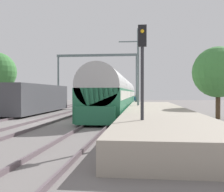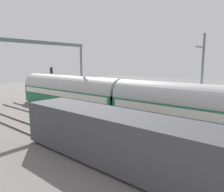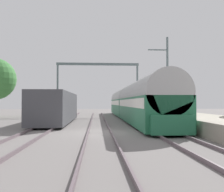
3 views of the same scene
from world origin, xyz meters
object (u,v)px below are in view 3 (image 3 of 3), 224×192
at_px(person_crossing, 135,108).
at_px(catenary_gantry, 98,78).
at_px(freight_car, 57,107).
at_px(railway_signal_far, 131,96).
at_px(passenger_train, 131,102).

height_order(person_crossing, catenary_gantry, catenary_gantry).
bearing_deg(freight_car, catenary_gantry, 73.96).
relative_size(person_crossing, railway_signal_far, 0.36).
bearing_deg(passenger_train, freight_car, -144.21).
distance_m(freight_car, catenary_gantry, 14.90).
height_order(passenger_train, person_crossing, passenger_train).
height_order(passenger_train, catenary_gantry, catenary_gantry).
distance_m(person_crossing, railway_signal_far, 5.82).
xyz_separation_m(person_crossing, railway_signal_far, (0.09, 5.43, 2.10)).
bearing_deg(railway_signal_far, passenger_train, -97.48).
distance_m(passenger_train, person_crossing, 9.40).
bearing_deg(railway_signal_far, freight_car, -115.83).
height_order(passenger_train, freight_car, passenger_train).
bearing_deg(catenary_gantry, freight_car, -106.04).
xyz_separation_m(passenger_train, catenary_gantry, (-3.95, 8.05, 3.64)).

